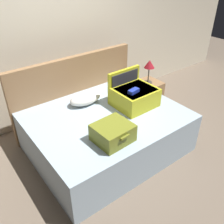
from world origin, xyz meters
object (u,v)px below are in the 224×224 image
Objects in this scene: bed at (107,132)px; hard_case_medium at (113,133)px; nightstand at (147,94)px; table_lamp at (149,65)px; hard_case_large at (134,95)px; pillow_near_headboard at (85,98)px.

bed is 0.64m from hard_case_medium.
table_lamp reaches higher than nightstand.
bed is 1.42m from table_lamp.
hard_case_large is 0.96m from table_lamp.
pillow_near_headboard is at bearing 98.49° from bed.
hard_case_large is 1.07m from nightstand.
bed is 3.60× the size of hard_case_large.
nightstand is 1.14× the size of table_lamp.
hard_case_large reaches higher than table_lamp.
pillow_near_headboard is (0.18, 0.85, -0.02)m from hard_case_medium.
hard_case_large is at bearing 28.78° from hard_case_medium.
bed is at bearing 176.38° from hard_case_large.
hard_case_medium is at bearing -147.09° from nightstand.
nightstand is (1.30, 0.10, -0.41)m from pillow_near_headboard.
hard_case_large is 1.34× the size of table_lamp.
table_lamp is (0.80, 0.53, 0.05)m from hard_case_large.
table_lamp is (1.48, 0.96, 0.10)m from hard_case_medium.
bed is 0.54m from pillow_near_headboard.
hard_case_large is at bearing -146.43° from nightstand.
hard_case_medium is 0.92× the size of nightstand.
bed reaches higher than nightstand.
bed is at bearing 58.07° from hard_case_medium.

